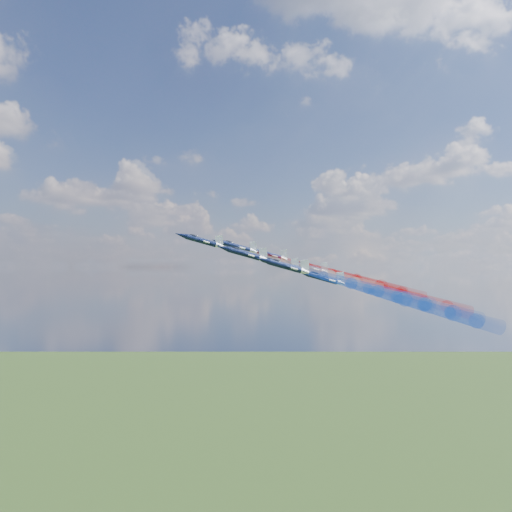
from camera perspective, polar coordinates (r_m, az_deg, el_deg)
jet_lead at (r=142.82m, az=-5.64°, el=1.58°), size 16.92×15.78×7.89m
trail_lead at (r=146.65m, az=4.92°, el=-1.36°), size 40.46×25.17×16.29m
jet_inner_left at (r=133.60m, az=-1.21°, el=0.24°), size 16.92×15.78×7.89m
trail_inner_left at (r=139.78m, az=9.81°, el=-2.81°), size 40.46×25.17×16.29m
jet_inner_right at (r=150.39m, az=-2.03°, el=0.98°), size 16.92×15.78×7.89m
trail_inner_right at (r=155.80m, az=7.86°, el=-1.78°), size 40.46×25.17×16.29m
jet_outer_left at (r=126.86m, az=3.03°, el=-1.05°), size 16.92×15.78×7.89m
trail_outer_left at (r=135.19m, az=14.30°, el=-4.13°), size 40.46×25.17×16.29m
jet_center_third at (r=144.66m, az=2.26°, el=-0.80°), size 16.92×15.78×7.89m
trail_center_third at (r=152.30m, az=12.28°, el=-3.55°), size 40.46×25.17×16.29m
jet_outer_right at (r=162.03m, az=1.31°, el=0.15°), size 16.92×15.78×7.89m
trail_outer_right at (r=168.87m, az=10.35°, el=-2.38°), size 40.46×25.17×16.29m
jet_rear_left at (r=138.70m, az=6.88°, el=-2.26°), size 16.92×15.78×7.89m
trail_rear_left at (r=148.60m, az=16.97°, el=-4.97°), size 40.46×25.17×16.29m
jet_rear_right at (r=154.12m, az=5.41°, el=-1.18°), size 16.92×15.78×7.89m
trail_rear_right at (r=163.03m, az=14.64°, el=-3.72°), size 40.46×25.17×16.29m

